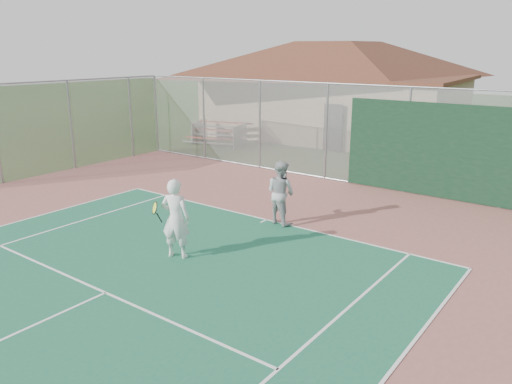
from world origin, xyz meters
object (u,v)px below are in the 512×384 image
Objects in this scene: player_grey_back at (281,193)px; bleachers at (219,133)px; player_white_front at (175,219)px; clubhouse at (337,80)px.

bleachers is at bearing -31.24° from player_grey_back.
player_grey_back reaches higher than bleachers.
bleachers is 1.88× the size of player_grey_back.
bleachers is 14.57m from player_white_front.
clubhouse reaches higher than player_grey_back.
clubhouse reaches higher than bleachers.
clubhouse is 4.43× the size of bleachers.
bleachers is at bearing -124.33° from clubhouse.
bleachers is at bearing -74.57° from player_white_front.
clubhouse is 18.50m from player_white_front.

